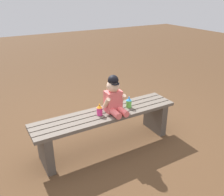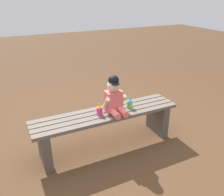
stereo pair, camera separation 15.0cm
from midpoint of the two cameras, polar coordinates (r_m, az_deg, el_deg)
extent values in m
plane|color=#4C331E|center=(2.76, 0.32, -11.21)|extent=(16.00, 16.00, 0.00)
cube|color=#60564C|center=(2.44, 1.76, -5.19)|extent=(1.60, 0.08, 0.04)
cube|color=#60564C|center=(2.51, 0.80, -4.28)|extent=(1.60, 0.08, 0.04)
cube|color=#60564C|center=(2.58, -0.10, -3.42)|extent=(1.60, 0.08, 0.04)
cube|color=#60564C|center=(2.65, -0.95, -2.61)|extent=(1.60, 0.08, 0.04)
cube|color=#524941|center=(2.47, -14.21, -11.28)|extent=(0.08, 0.35, 0.38)
cube|color=#524941|center=(2.97, 12.20, -4.61)|extent=(0.08, 0.35, 0.38)
cube|color=#E56666|center=(2.52, 2.06, -0.77)|extent=(0.17, 0.12, 0.23)
sphere|color=beige|center=(2.45, 2.12, 2.89)|extent=(0.14, 0.14, 0.14)
cylinder|color=black|center=(2.41, 2.55, 3.43)|extent=(0.09, 0.09, 0.01)
sphere|color=black|center=(2.43, 2.14, 4.23)|extent=(0.11, 0.11, 0.11)
cylinder|color=#F06B6B|center=(2.44, 2.41, -3.76)|extent=(0.07, 0.16, 0.07)
cylinder|color=#F06B6B|center=(2.48, 4.25, -3.33)|extent=(0.07, 0.16, 0.07)
cylinder|color=beige|center=(2.45, 0.45, -1.14)|extent=(0.04, 0.12, 0.14)
cylinder|color=beige|center=(2.53, 4.26, -0.34)|extent=(0.04, 0.12, 0.14)
cylinder|color=#E5337F|center=(2.47, -1.29, -3.13)|extent=(0.06, 0.06, 0.08)
cone|color=orange|center=(2.45, -1.30, -2.00)|extent=(0.06, 0.06, 0.03)
cylinder|color=orange|center=(2.44, -1.30, -1.62)|extent=(0.01, 0.01, 0.02)
cylinder|color=#66CC4C|center=(2.63, 5.91, -1.52)|extent=(0.06, 0.06, 0.08)
cone|color=#338CE5|center=(2.61, 5.96, -0.44)|extent=(0.06, 0.06, 0.03)
cylinder|color=#338CE5|center=(2.60, 5.97, -0.08)|extent=(0.01, 0.01, 0.02)
camera|label=1|loc=(0.07, -88.24, 0.80)|focal=38.22mm
camera|label=2|loc=(0.07, 91.76, -0.80)|focal=38.22mm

